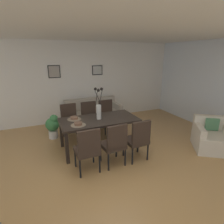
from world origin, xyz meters
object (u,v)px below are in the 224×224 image
bowl_near_left (78,123)px  centerpiece_vase (99,107)px  bowl_near_right (74,118)px  armchair (212,138)px  potted_plant (53,125)px  dining_chair_mid_left (138,138)px  dining_chair_near_right (70,119)px  dining_chair_far_right (90,117)px  dining_chair_mid_right (107,114)px  dining_chair_far_left (114,143)px  framed_picture_left (54,72)px  dining_chair_near_left (88,148)px  dining_table (99,122)px  framed_picture_center (97,70)px  sofa (93,115)px

bowl_near_left → centerpiece_vase: bearing=20.9°
bowl_near_right → armchair: (3.01, -1.32, -0.49)m
potted_plant → dining_chair_mid_left: bearing=-49.7°
dining_chair_near_right → dining_chair_far_right: same height
dining_chair_mid_right → centerpiece_vase: size_ratio=1.25×
dining_chair_far_left → framed_picture_left: size_ratio=2.38×
dining_chair_near_right → centerpiece_vase: (0.53, -0.88, 0.51)m
dining_chair_near_left → dining_chair_far_right: same height
dining_chair_far_right → dining_chair_far_left: bearing=-89.9°
dining_table → bowl_near_left: 0.59m
dining_table → bowl_near_left: bowl_near_left is taller
dining_chair_mid_right → framed_picture_left: bearing=135.1°
dining_chair_mid_right → bowl_near_right: dining_chair_mid_right is taller
framed_picture_left → framed_picture_center: size_ratio=1.08×
dining_chair_mid_left → potted_plant: dining_chair_mid_left is taller
dining_chair_mid_left → framed_picture_center: 3.20m
sofa → potted_plant: sofa is taller
framed_picture_center → dining_table: bearing=-108.2°
dining_chair_far_right → dining_chair_mid_right: bearing=-0.5°
dining_chair_near_left → sofa: size_ratio=0.53×
sofa → dining_chair_mid_left: bearing=-85.2°
dining_chair_near_right → centerpiece_vase: centerpiece_vase is taller
dining_table → sofa: sofa is taller
dining_chair_far_left → armchair: dining_chair_far_left is taller
dining_chair_mid_left → framed_picture_left: (-1.26, 2.98, 1.17)m
sofa → potted_plant: size_ratio=2.60×
dining_chair_near_left → framed_picture_center: size_ratio=2.58×
bowl_near_left → sofa: size_ratio=0.10×
centerpiece_vase → bowl_near_left: centerpiece_vase is taller
dining_chair_mid_right → centerpiece_vase: (-0.55, -0.88, 0.51)m
dining_chair_far_left → framed_picture_center: 3.27m
dining_chair_far_right → bowl_near_left: size_ratio=5.41×
dining_chair_near_right → bowl_near_left: 1.12m
dining_chair_near_left → bowl_near_right: (-0.02, 1.05, 0.27)m
bowl_near_left → dining_chair_near_right: bearing=89.6°
centerpiece_vase → dining_chair_near_right: bearing=121.3°
dining_chair_mid_right → armchair: bearing=-46.2°
bowl_near_left → dining_chair_far_right: bearing=62.7°
armchair → framed_picture_left: bearing=134.3°
framed_picture_center → dining_chair_mid_left: bearing=-92.6°
dining_chair_far_right → bowl_near_right: size_ratio=5.41×
dining_chair_mid_left → potted_plant: bearing=130.3°
potted_plant → dining_chair_near_right: bearing=-13.1°
bowl_near_right → potted_plant: 0.98m
sofa → framed_picture_center: (0.34, 0.48, 1.40)m
dining_chair_far_right → dining_chair_near_right: bearing=-179.0°
potted_plant → sofa: bearing=26.6°
dining_table → dining_chair_far_right: dining_chair_far_right is taller
sofa → potted_plant: bearing=-153.4°
bowl_near_left → framed_picture_center: size_ratio=0.48×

